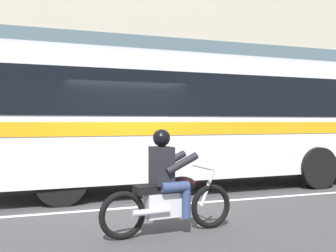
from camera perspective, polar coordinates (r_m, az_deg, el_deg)
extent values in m
plane|color=#3D3D3F|center=(8.34, -5.63, -10.96)|extent=(60.00, 60.00, 0.00)
cube|color=gray|center=(13.28, -10.79, -6.31)|extent=(28.00, 3.80, 0.15)
cube|color=silver|center=(7.77, -4.58, -11.79)|extent=(26.60, 0.14, 0.01)
cube|color=#B2A893|center=(16.15, -12.07, 17.27)|extent=(28.00, 0.80, 12.61)
cube|color=#4C606B|center=(15.28, -11.85, 10.93)|extent=(25.76, 0.10, 1.40)
cube|color=silver|center=(9.91, 3.48, 0.94)|extent=(10.71, 2.86, 2.70)
cube|color=black|center=(9.93, 3.48, 4.12)|extent=(9.86, 2.88, 0.96)
cube|color=orange|center=(9.91, 3.47, -0.22)|extent=(10.50, 2.88, 0.28)
cube|color=#BABCC3|center=(10.02, 3.48, 9.03)|extent=(10.49, 2.73, 0.16)
cylinder|color=black|center=(8.07, -15.46, -7.62)|extent=(1.04, 0.30, 1.04)
cylinder|color=black|center=(10.50, 21.05, -5.74)|extent=(1.04, 0.30, 1.04)
torus|color=black|center=(6.27, 6.31, -11.63)|extent=(0.70, 0.15, 0.69)
torus|color=black|center=(5.68, -6.71, -12.90)|extent=(0.70, 0.15, 0.69)
cube|color=silver|center=(5.90, -0.32, -11.40)|extent=(0.66, 0.34, 0.36)
ellipsoid|color=black|center=(5.95, 1.91, -8.55)|extent=(0.50, 0.32, 0.24)
cube|color=black|center=(5.77, -2.15, -9.24)|extent=(0.58, 0.31, 0.12)
cylinder|color=silver|center=(6.18, 5.83, -8.96)|extent=(0.28, 0.08, 0.58)
cylinder|color=silver|center=(6.09, 5.18, -6.06)|extent=(0.10, 0.64, 0.04)
cylinder|color=silver|center=(5.65, -2.49, -12.46)|extent=(0.56, 0.14, 0.09)
cube|color=black|center=(5.78, -0.95, -5.83)|extent=(0.31, 0.38, 0.56)
sphere|color=black|center=(5.74, -0.95, -1.76)|extent=(0.26, 0.26, 0.26)
cylinder|color=navy|center=(6.04, -0.40, -8.42)|extent=(0.43, 0.19, 0.15)
cylinder|color=navy|center=(6.15, 1.16, -10.52)|extent=(0.13, 0.13, 0.46)
cylinder|color=navy|center=(5.71, 1.08, -8.94)|extent=(0.43, 0.19, 0.15)
cylinder|color=navy|center=(5.83, 2.70, -11.13)|extent=(0.13, 0.13, 0.46)
cylinder|color=black|center=(6.05, 0.39, -5.15)|extent=(0.53, 0.16, 0.32)
cylinder|color=black|center=(5.69, 2.08, -5.52)|extent=(0.53, 0.16, 0.32)
cylinder|color=gold|center=(11.76, -12.23, -5.42)|extent=(0.22, 0.22, 0.58)
sphere|color=gold|center=(11.72, -12.23, -3.67)|extent=(0.20, 0.20, 0.20)
cylinder|color=gold|center=(11.61, -12.15, -5.35)|extent=(0.09, 0.10, 0.09)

